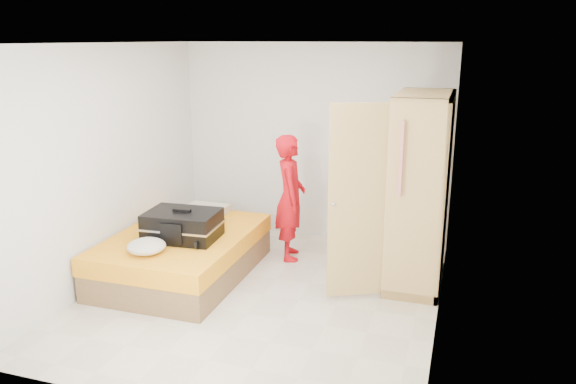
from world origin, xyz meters
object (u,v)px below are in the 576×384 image
(person, at_px, (290,197))
(wardrobe, at_px, (415,196))
(bed, at_px, (183,254))
(round_cushion, at_px, (146,246))
(suitcase, at_px, (182,225))

(person, bearing_deg, wardrobe, -119.92)
(bed, xyz_separation_m, round_cushion, (-0.06, -0.64, 0.32))
(round_cushion, bearing_deg, wardrobe, 26.22)
(bed, xyz_separation_m, wardrobe, (2.50, 0.62, 0.75))
(person, xyz_separation_m, round_cushion, (-1.06, -1.55, -0.20))
(wardrobe, bearing_deg, person, 169.40)
(wardrobe, relative_size, person, 1.36)
(suitcase, distance_m, round_cushion, 0.54)
(suitcase, bearing_deg, wardrobe, 13.55)
(person, bearing_deg, round_cushion, 126.13)
(wardrobe, height_order, suitcase, wardrobe)
(wardrobe, relative_size, round_cushion, 5.29)
(bed, distance_m, wardrobe, 2.69)
(wardrobe, distance_m, person, 1.55)
(bed, bearing_deg, suitcase, -57.41)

